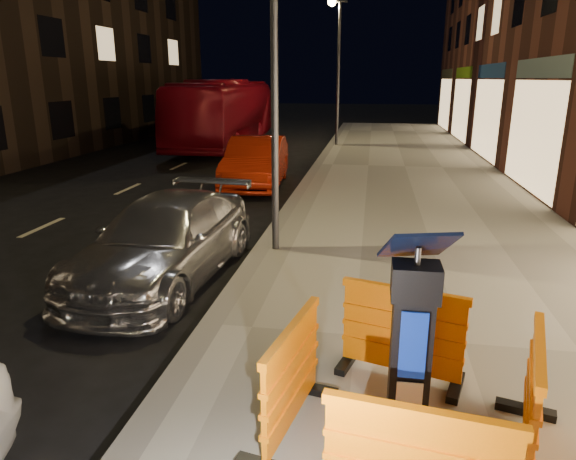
% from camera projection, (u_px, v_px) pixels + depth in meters
% --- Properties ---
extents(ground_plane, '(120.00, 120.00, 0.00)m').
position_uv_depth(ground_plane, '(211.00, 335.00, 6.35)').
color(ground_plane, black).
rests_on(ground_plane, ground).
extents(sidewalk, '(6.00, 60.00, 0.15)m').
position_uv_depth(sidewalk, '(463.00, 349.00, 5.87)').
color(sidewalk, gray).
rests_on(sidewalk, ground).
extents(kerb, '(0.30, 60.00, 0.15)m').
position_uv_depth(kerb, '(211.00, 329.00, 6.33)').
color(kerb, slate).
rests_on(kerb, ground).
extents(parking_kiosk, '(0.66, 0.66, 1.74)m').
position_uv_depth(parking_kiosk, '(411.00, 346.00, 4.04)').
color(parking_kiosk, black).
rests_on(parking_kiosk, sidewalk).
extents(barrier_back, '(1.34, 0.84, 0.97)m').
position_uv_depth(barrier_back, '(402.00, 333.00, 5.05)').
color(barrier_back, orange).
rests_on(barrier_back, sidewalk).
extents(barrier_kerbside, '(0.75, 1.32, 0.97)m').
position_uv_depth(barrier_kerbside, '(292.00, 378.00, 4.30)').
color(barrier_kerbside, orange).
rests_on(barrier_kerbside, sidewalk).
extents(barrier_bldgside, '(0.83, 1.34, 0.97)m').
position_uv_depth(barrier_bldgside, '(532.00, 400.00, 4.01)').
color(barrier_bldgside, orange).
rests_on(barrier_bldgside, sidewalk).
extents(car_silver, '(2.08, 4.47, 1.26)m').
position_uv_depth(car_silver, '(168.00, 278.00, 8.17)').
color(car_silver, '#AFAFB4').
rests_on(car_silver, ground).
extents(car_red, '(1.86, 4.43, 1.42)m').
position_uv_depth(car_red, '(257.00, 186.00, 15.06)').
color(car_red, '#AC200C').
rests_on(car_red, ground).
extents(bus_doubledecker, '(2.84, 10.82, 2.99)m').
position_uv_depth(bus_doubledecker, '(226.00, 146.00, 23.94)').
color(bus_doubledecker, maroon).
rests_on(bus_doubledecker, ground).
extents(street_lamp_mid, '(0.12, 0.12, 6.00)m').
position_uv_depth(street_lamp_mid, '(274.00, 72.00, 8.25)').
color(street_lamp_mid, '#3F3F44').
rests_on(street_lamp_mid, sidewalk).
extents(street_lamp_far, '(0.12, 0.12, 6.00)m').
position_uv_depth(street_lamp_far, '(338.00, 76.00, 22.45)').
color(street_lamp_far, '#3F3F44').
rests_on(street_lamp_far, sidewalk).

